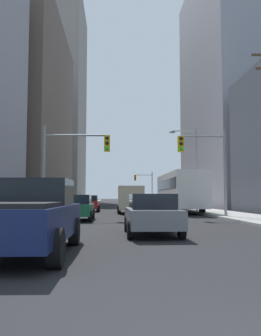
{
  "coord_description": "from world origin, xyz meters",
  "views": [
    {
      "loc": [
        -1.5,
        -2.7,
        1.43
      ],
      "look_at": [
        0.0,
        27.19,
        3.78
      ],
      "focal_mm": 38.61,
      "sensor_mm": 36.0,
      "label": 1
    }
  ],
  "objects_px": {
    "cargo_van_beige": "(130,198)",
    "sedan_green": "(77,207)",
    "sedan_red": "(89,203)",
    "pickup_truck_navy": "(29,216)",
    "city_bus": "(180,191)",
    "traffic_signal_near_right": "(205,157)",
    "sedan_grey": "(152,214)",
    "traffic_signal_far_right": "(144,182)",
    "sedan_blue": "(151,201)",
    "traffic_signal_near_left": "(73,155)"
  },
  "relations": [
    {
      "from": "pickup_truck_navy",
      "to": "cargo_van_beige",
      "type": "bearing_deg",
      "value": 80.49
    },
    {
      "from": "cargo_van_beige",
      "to": "pickup_truck_navy",
      "type": "bearing_deg",
      "value": -99.51
    },
    {
      "from": "pickup_truck_navy",
      "to": "traffic_signal_near_right",
      "type": "relative_size",
      "value": 0.91
    },
    {
      "from": "city_bus",
      "to": "traffic_signal_near_right",
      "type": "bearing_deg",
      "value": -88.87
    },
    {
      "from": "sedan_red",
      "to": "traffic_signal_far_right",
      "type": "relative_size",
      "value": 0.7
    },
    {
      "from": "city_bus",
      "to": "sedan_red",
      "type": "height_order",
      "value": "city_bus"
    },
    {
      "from": "pickup_truck_navy",
      "to": "sedan_blue",
      "type": "distance_m",
      "value": 39.53
    },
    {
      "from": "sedan_grey",
      "to": "traffic_signal_near_right",
      "type": "distance_m",
      "value": 11.42
    },
    {
      "from": "sedan_green",
      "to": "sedan_red",
      "type": "bearing_deg",
      "value": 90.39
    },
    {
      "from": "sedan_grey",
      "to": "sedan_red",
      "type": "relative_size",
      "value": 1.0
    },
    {
      "from": "sedan_grey",
      "to": "traffic_signal_near_left",
      "type": "relative_size",
      "value": 0.7
    },
    {
      "from": "cargo_van_beige",
      "to": "traffic_signal_near_left",
      "type": "distance_m",
      "value": 8.74
    },
    {
      "from": "traffic_signal_near_right",
      "to": "sedan_blue",
      "type": "bearing_deg",
      "value": 92.25
    },
    {
      "from": "sedan_green",
      "to": "traffic_signal_near_right",
      "type": "height_order",
      "value": "traffic_signal_near_right"
    },
    {
      "from": "city_bus",
      "to": "sedan_red",
      "type": "relative_size",
      "value": 2.73
    },
    {
      "from": "cargo_van_beige",
      "to": "sedan_green",
      "type": "relative_size",
      "value": 1.24
    },
    {
      "from": "city_bus",
      "to": "pickup_truck_navy",
      "type": "relative_size",
      "value": 2.12
    },
    {
      "from": "pickup_truck_navy",
      "to": "sedan_red",
      "type": "height_order",
      "value": "pickup_truck_navy"
    },
    {
      "from": "sedan_red",
      "to": "sedan_blue",
      "type": "relative_size",
      "value": 1.0
    },
    {
      "from": "sedan_grey",
      "to": "traffic_signal_far_right",
      "type": "height_order",
      "value": "traffic_signal_far_right"
    },
    {
      "from": "traffic_signal_near_right",
      "to": "sedan_red",
      "type": "bearing_deg",
      "value": 127.41
    },
    {
      "from": "sedan_red",
      "to": "cargo_van_beige",
      "type": "bearing_deg",
      "value": -44.15
    },
    {
      "from": "city_bus",
      "to": "traffic_signal_near_left",
      "type": "relative_size",
      "value": 1.92
    },
    {
      "from": "sedan_blue",
      "to": "traffic_signal_far_right",
      "type": "bearing_deg",
      "value": 87.44
    },
    {
      "from": "traffic_signal_near_left",
      "to": "traffic_signal_far_right",
      "type": "relative_size",
      "value": 1.0
    },
    {
      "from": "traffic_signal_near_left",
      "to": "traffic_signal_far_right",
      "type": "distance_m",
      "value": 44.47
    },
    {
      "from": "city_bus",
      "to": "traffic_signal_near_right",
      "type": "height_order",
      "value": "traffic_signal_near_right"
    },
    {
      "from": "sedan_green",
      "to": "sedan_red",
      "type": "distance_m",
      "value": 12.51
    },
    {
      "from": "sedan_green",
      "to": "sedan_blue",
      "type": "bearing_deg",
      "value": 74.72
    },
    {
      "from": "sedan_blue",
      "to": "traffic_signal_near_left",
      "type": "bearing_deg",
      "value": -107.25
    },
    {
      "from": "sedan_green",
      "to": "traffic_signal_near_right",
      "type": "bearing_deg",
      "value": 11.77
    },
    {
      "from": "sedan_green",
      "to": "traffic_signal_near_right",
      "type": "relative_size",
      "value": 0.7
    },
    {
      "from": "city_bus",
      "to": "traffic_signal_near_left",
      "type": "height_order",
      "value": "traffic_signal_near_left"
    },
    {
      "from": "pickup_truck_navy",
      "to": "traffic_signal_far_right",
      "type": "distance_m",
      "value": 58.48
    },
    {
      "from": "city_bus",
      "to": "sedan_red",
      "type": "distance_m",
      "value": 8.58
    },
    {
      "from": "sedan_grey",
      "to": "sedan_blue",
      "type": "xyz_separation_m",
      "value": [
        3.64,
        34.62,
        0.0
      ]
    },
    {
      "from": "cargo_van_beige",
      "to": "city_bus",
      "type": "bearing_deg",
      "value": 12.6
    },
    {
      "from": "sedan_green",
      "to": "sedan_red",
      "type": "xyz_separation_m",
      "value": [
        -0.09,
        12.51,
        0.0
      ]
    },
    {
      "from": "sedan_red",
      "to": "traffic_signal_near_left",
      "type": "xyz_separation_m",
      "value": [
        -0.37,
        -10.8,
        3.3
      ]
    },
    {
      "from": "sedan_grey",
      "to": "sedan_blue",
      "type": "height_order",
      "value": "same"
    },
    {
      "from": "sedan_green",
      "to": "cargo_van_beige",
      "type": "bearing_deg",
      "value": 68.02
    },
    {
      "from": "pickup_truck_navy",
      "to": "cargo_van_beige",
      "type": "height_order",
      "value": "cargo_van_beige"
    },
    {
      "from": "city_bus",
      "to": "traffic_signal_near_left",
      "type": "xyz_separation_m",
      "value": [
        -8.47,
        -8.21,
        2.14
      ]
    },
    {
      "from": "traffic_signal_near_right",
      "to": "traffic_signal_far_right",
      "type": "relative_size",
      "value": 1.0
    },
    {
      "from": "traffic_signal_far_right",
      "to": "pickup_truck_navy",
      "type": "bearing_deg",
      "value": -97.91
    },
    {
      "from": "sedan_red",
      "to": "traffic_signal_near_left",
      "type": "distance_m",
      "value": 11.3
    },
    {
      "from": "traffic_signal_near_right",
      "to": "city_bus",
      "type": "bearing_deg",
      "value": 91.13
    },
    {
      "from": "city_bus",
      "to": "traffic_signal_near_left",
      "type": "bearing_deg",
      "value": -135.91
    },
    {
      "from": "cargo_van_beige",
      "to": "traffic_signal_far_right",
      "type": "xyz_separation_m",
      "value": [
        4.45,
        36.43,
        2.74
      ]
    },
    {
      "from": "cargo_van_beige",
      "to": "traffic_signal_near_right",
      "type": "xyz_separation_m",
      "value": [
        4.57,
        -7.22,
        2.73
      ]
    }
  ]
}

